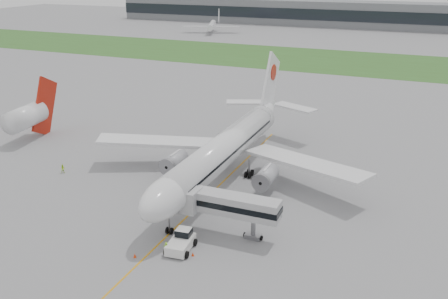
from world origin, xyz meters
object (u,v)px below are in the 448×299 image
at_px(ground_crew_near, 166,249).
at_px(neighbor_aircraft, 28,116).
at_px(airliner, 227,147).
at_px(pushback_tug, 181,241).
at_px(jet_bridge, 227,205).

distance_m(ground_crew_near, neighbor_aircraft, 54.12).
relative_size(airliner, pushback_tug, 11.17).
bearing_deg(ground_crew_near, jet_bridge, -139.77).
height_order(pushback_tug, ground_crew_near, pushback_tug).
height_order(jet_bridge, neighbor_aircraft, neighbor_aircraft).
bearing_deg(airliner, pushback_tug, -81.88).
xyz_separation_m(airliner, pushback_tug, (3.22, -22.57, -4.58)).
xyz_separation_m(pushback_tug, neighbor_aircraft, (-47.66, 25.16, 4.03)).
xyz_separation_m(jet_bridge, ground_crew_near, (-5.06, -7.31, -3.62)).
bearing_deg(ground_crew_near, airliner, -100.01).
bearing_deg(pushback_tug, airliner, 91.89).
height_order(airliner, neighbor_aircraft, airliner).
bearing_deg(ground_crew_near, neighbor_aircraft, -45.31).
bearing_deg(jet_bridge, airliner, 112.45).
relative_size(pushback_tug, ground_crew_near, 2.69).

